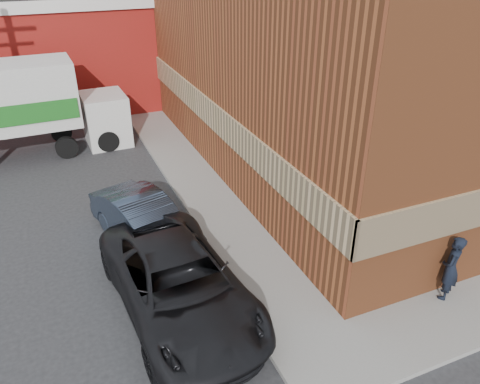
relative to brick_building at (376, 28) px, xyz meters
name	(u,v)px	position (x,y,z in m)	size (l,w,h in m)	color
ground	(286,344)	(-8.50, -9.00, -4.68)	(90.00, 90.00, 0.00)	#28282B
brick_building	(376,28)	(0.00, 0.00, 0.00)	(14.25, 18.25, 9.36)	brown
sidewalk_west	(187,170)	(-7.90, 0.00, -4.62)	(1.80, 18.00, 0.12)	gray
man	(451,268)	(-4.33, -9.25, -3.72)	(0.61, 0.40, 1.68)	black
sedan	(145,221)	(-10.34, -3.94, -3.99)	(1.46, 4.18, 1.38)	#293344
suv_a	(179,284)	(-10.27, -7.08, -3.90)	(2.59, 5.62, 1.56)	black
box_truck	(18,104)	(-13.29, 4.07, -2.56)	(7.54, 2.49, 3.69)	silver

